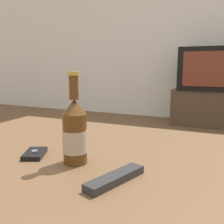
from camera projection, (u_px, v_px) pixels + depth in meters
back_wall at (195, 22)px, 3.43m from camera, size 8.00×0.05×2.60m
coffee_table at (72, 170)px, 0.86m from camera, size 1.12×0.88×0.46m
tv_stand at (209, 108)px, 3.24m from camera, size 0.87×0.45×0.44m
television at (212, 69)px, 3.16m from camera, size 0.74×0.50×0.51m
beer_bottle at (75, 132)px, 0.75m from camera, size 0.07×0.07×0.26m
cell_phone at (35, 154)px, 0.82m from camera, size 0.09×0.12×0.02m
remote_control at (115, 178)px, 0.63m from camera, size 0.10×0.18×0.02m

